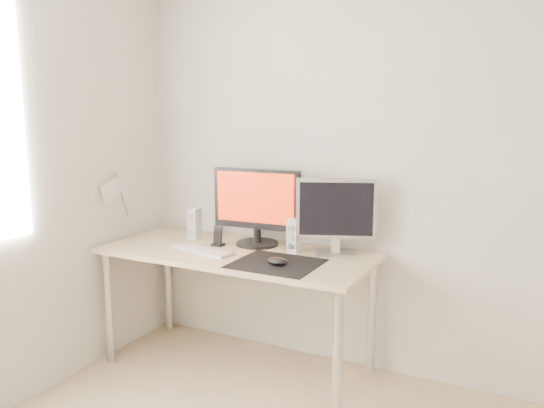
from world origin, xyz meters
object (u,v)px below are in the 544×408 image
(desk, at_px, (237,263))
(main_monitor, at_px, (257,204))
(speaker_left, at_px, (194,224))
(phone_dock, at_px, (218,240))
(speaker_right, at_px, (294,236))
(keyboard, at_px, (201,250))
(second_monitor, at_px, (336,213))
(mouse, at_px, (277,261))

(desk, bearing_deg, main_monitor, 75.49)
(desk, xyz_separation_m, speaker_left, (-0.39, 0.13, 0.18))
(desk, distance_m, phone_dock, 0.20)
(main_monitor, bearing_deg, phone_dock, -149.02)
(speaker_left, height_order, phone_dock, speaker_left)
(speaker_right, height_order, keyboard, speaker_right)
(desk, relative_size, speaker_right, 8.12)
(keyboard, bearing_deg, phone_dock, 84.24)
(desk, relative_size, keyboard, 3.69)
(speaker_left, relative_size, phone_dock, 1.58)
(speaker_left, distance_m, phone_dock, 0.25)
(desk, xyz_separation_m, main_monitor, (0.04, 0.17, 0.33))
(speaker_left, bearing_deg, main_monitor, 5.25)
(desk, height_order, main_monitor, main_monitor)
(phone_dock, bearing_deg, desk, -16.90)
(main_monitor, distance_m, speaker_right, 0.32)
(main_monitor, distance_m, keyboard, 0.43)
(second_monitor, distance_m, phone_dock, 0.74)
(second_monitor, distance_m, keyboard, 0.81)
(mouse, relative_size, second_monitor, 0.27)
(second_monitor, xyz_separation_m, keyboard, (-0.72, -0.30, -0.23))
(main_monitor, distance_m, speaker_left, 0.46)
(second_monitor, relative_size, speaker_left, 2.21)
(keyboard, height_order, phone_dock, phone_dock)
(second_monitor, xyz_separation_m, phone_dock, (-0.70, -0.14, -0.20))
(second_monitor, relative_size, speaker_right, 2.21)
(mouse, relative_size, desk, 0.07)
(mouse, height_order, phone_dock, phone_dock)
(speaker_left, relative_size, keyboard, 0.45)
(mouse, xyz_separation_m, desk, (-0.35, 0.17, -0.10))
(main_monitor, relative_size, second_monitor, 1.27)
(mouse, distance_m, keyboard, 0.53)
(second_monitor, relative_size, phone_dock, 3.49)
(desk, relative_size, phone_dock, 12.85)
(speaker_right, relative_size, keyboard, 0.45)
(speaker_right, bearing_deg, keyboard, -155.05)
(main_monitor, xyz_separation_m, speaker_left, (-0.43, -0.04, -0.16))
(desk, relative_size, second_monitor, 3.68)
(phone_dock, bearing_deg, keyboard, -95.76)
(speaker_left, bearing_deg, mouse, -21.95)
(main_monitor, bearing_deg, keyboard, -127.79)
(speaker_right, bearing_deg, second_monitor, 16.82)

